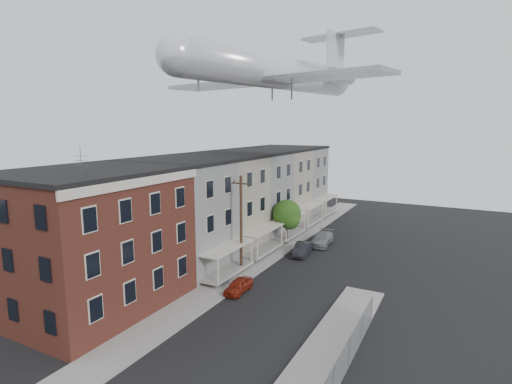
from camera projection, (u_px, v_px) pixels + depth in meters
sidewalk_left at (270, 254)px, 42.00m from camera, size 3.00×62.00×0.12m
sidewalk_right at (311, 379)px, 21.23m from camera, size 3.00×26.00×0.12m
curb_left at (283, 256)px, 41.33m from camera, size 0.15×62.00×0.14m
curb_right at (286, 371)px, 21.89m from camera, size 0.15×26.00×0.14m
corner_building at (91, 239)px, 29.28m from camera, size 10.31×12.30×12.15m
row_house_a at (175, 214)px, 37.57m from camera, size 11.98×7.00×10.30m
row_house_b at (216, 202)px, 43.69m from camera, size 11.98×7.00×10.30m
row_house_c at (247, 193)px, 49.81m from camera, size 11.98×7.00×10.30m
row_house_d at (271, 185)px, 55.92m from camera, size 11.98×7.00×10.30m
row_house_e at (290, 179)px, 62.04m from camera, size 11.98×7.00×10.30m
chainlink_fence at (333, 381)px, 19.52m from camera, size 0.06×18.06×1.90m
utility_pole at (241, 223)px, 36.04m from camera, size 1.80×0.26×9.00m
street_tree at (288, 215)px, 44.77m from camera, size 3.22×3.20×5.20m
car_near at (239, 286)px, 32.33m from camera, size 1.41×3.33×1.13m
car_mid at (302, 249)px, 41.68m from camera, size 1.86×4.06×1.29m
car_far at (322, 239)px, 45.29m from camera, size 2.26×4.88×1.38m
airplane at (280, 72)px, 39.65m from camera, size 24.81×28.35×8.15m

